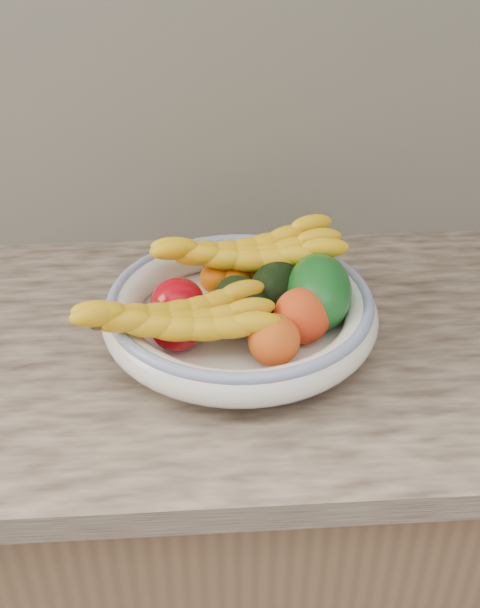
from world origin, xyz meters
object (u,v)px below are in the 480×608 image
fruit_bowl (240,311)px  banana_bunch_front (176,323)px  green_mango (319,291)px  banana_bunch_back (247,257)px

fruit_bowl → banana_bunch_front: banana_bunch_front is taller
green_mango → banana_bunch_front: bearing=-157.5°
green_mango → banana_bunch_back: green_mango is taller
green_mango → banana_bunch_front: size_ratio=0.50×
green_mango → fruit_bowl: bearing=-177.9°
banana_bunch_back → fruit_bowl: bearing=-107.6°
banana_bunch_back → banana_bunch_front: banana_bunch_back is taller
green_mango → banana_bunch_front: (-0.20, -0.08, 0.01)m
banana_bunch_front → fruit_bowl: bearing=30.6°
fruit_bowl → green_mango: size_ratio=2.82×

